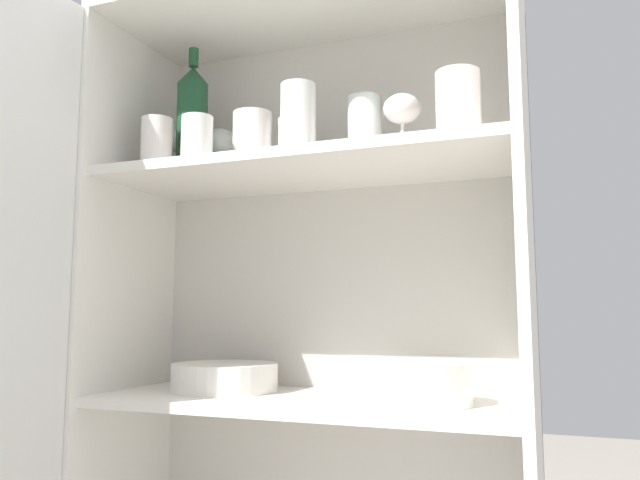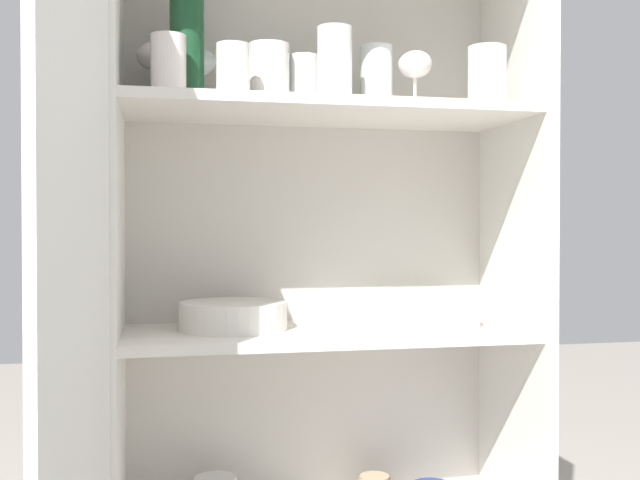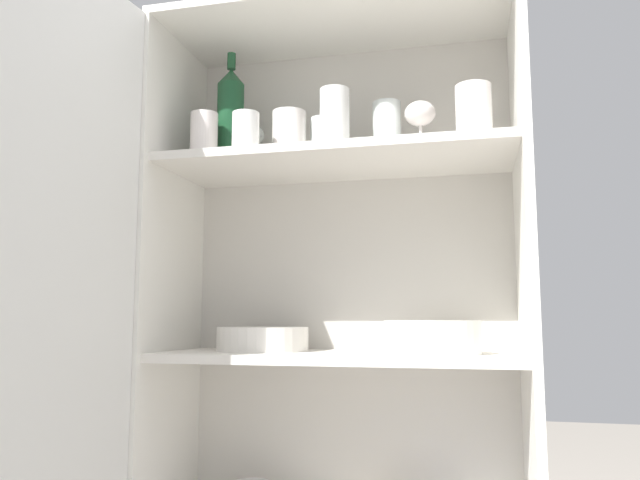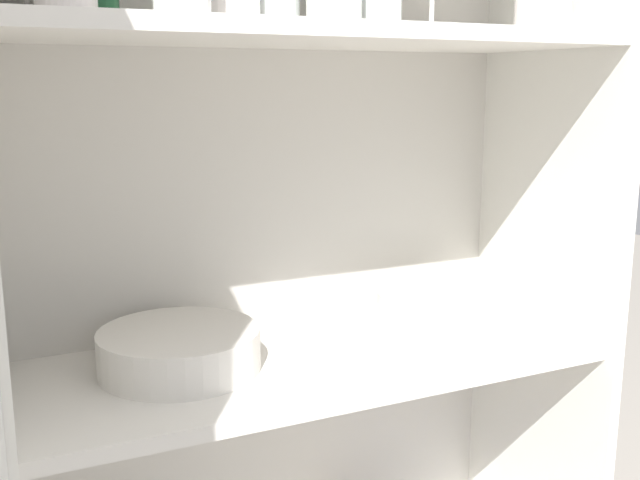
{
  "view_description": "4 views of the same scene",
  "coord_description": "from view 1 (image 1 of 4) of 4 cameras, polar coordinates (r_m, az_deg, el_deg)",
  "views": [
    {
      "loc": [
        0.46,
        -0.97,
        0.86
      ],
      "look_at": [
        0.04,
        0.14,
        1.01
      ],
      "focal_mm": 35.0,
      "sensor_mm": 36.0,
      "label": 1
    },
    {
      "loc": [
        -0.33,
        -1.33,
        0.91
      ],
      "look_at": [
        -0.01,
        0.16,
        0.89
      ],
      "focal_mm": 42.0,
      "sensor_mm": 36.0,
      "label": 2
    },
    {
      "loc": [
        0.29,
        -1.24,
        0.78
      ],
      "look_at": [
        -0.04,
        0.17,
        0.97
      ],
      "focal_mm": 35.0,
      "sensor_mm": 36.0,
      "label": 3
    },
    {
      "loc": [
        -0.42,
        -0.76,
        1.09
      ],
      "look_at": [
        0.02,
        0.18,
        0.87
      ],
      "focal_mm": 42.0,
      "sensor_mm": 36.0,
      "label": 4
    }
  ],
  "objects": [
    {
      "name": "tumbler_glass_5",
      "position": [
        1.22,
        -2.03,
        10.74
      ],
      "size": [
        0.07,
        0.07,
        0.15
      ],
      "color": "white",
      "rests_on": "shelf_board_upper"
    },
    {
      "name": "cupboard_side_left",
      "position": [
        1.42,
        -17.29,
        -11.47
      ],
      "size": [
        0.02,
        0.35,
        1.48
      ],
      "primitive_type": "cube",
      "color": "white",
      "rests_on": "ground_plane"
    },
    {
      "name": "tumbler_glass_6",
      "position": [
        1.3,
        -2.46,
        8.68
      ],
      "size": [
        0.07,
        0.07,
        0.11
      ],
      "color": "white",
      "rests_on": "shelf_board_upper"
    },
    {
      "name": "mixing_bowl_large",
      "position": [
        1.32,
        -8.7,
        -12.17
      ],
      "size": [
        0.22,
        0.22,
        0.06
      ],
      "color": "silver",
      "rests_on": "shelf_board_middle"
    },
    {
      "name": "wine_glass_0",
      "position": [
        1.23,
        7.52,
        11.37
      ],
      "size": [
        0.07,
        0.07,
        0.13
      ],
      "color": "silver",
      "rests_on": "shelf_board_upper"
    },
    {
      "name": "cupboard_side_right",
      "position": [
        1.13,
        18.82,
        -12.69
      ],
      "size": [
        0.02,
        0.35,
        1.48
      ],
      "primitive_type": "cube",
      "color": "white",
      "rests_on": "ground_plane"
    },
    {
      "name": "plate_stack_white",
      "position": [
        1.14,
        8.43,
        -12.8
      ],
      "size": [
        0.21,
        0.21,
        0.07
      ],
      "color": "silver",
      "rests_on": "shelf_board_middle"
    },
    {
      "name": "tumbler_glass_1",
      "position": [
        1.26,
        4.1,
        9.93
      ],
      "size": [
        0.07,
        0.07,
        0.14
      ],
      "color": "white",
      "rests_on": "shelf_board_upper"
    },
    {
      "name": "tumbler_glass_3",
      "position": [
        1.36,
        -14.72,
        8.34
      ],
      "size": [
        0.07,
        0.07,
        0.11
      ],
      "color": "silver",
      "rests_on": "shelf_board_upper"
    },
    {
      "name": "tumbler_glass_2",
      "position": [
        1.27,
        -11.18,
        8.91
      ],
      "size": [
        0.06,
        0.06,
        0.1
      ],
      "color": "white",
      "rests_on": "shelf_board_upper"
    },
    {
      "name": "cupboard_back_panel",
      "position": [
        1.37,
        1.22,
        -11.96
      ],
      "size": [
        0.84,
        0.02,
        1.48
      ],
      "primitive_type": "cube",
      "color": "silver",
      "rests_on": "ground_plane"
    },
    {
      "name": "tumbler_glass_4",
      "position": [
        1.11,
        12.52,
        11.88
      ],
      "size": [
        0.08,
        0.08,
        0.12
      ],
      "color": "silver",
      "rests_on": "shelf_board_upper"
    },
    {
      "name": "wine_glass_1",
      "position": [
        1.5,
        -12.48,
        8.5
      ],
      "size": [
        0.07,
        0.07,
        0.13
      ],
      "color": "silver",
      "rests_on": "shelf_board_upper"
    },
    {
      "name": "tumbler_glass_0",
      "position": [
        1.31,
        -6.21,
        8.92
      ],
      "size": [
        0.08,
        0.08,
        0.12
      ],
      "color": "silver",
      "rests_on": "shelf_board_upper"
    },
    {
      "name": "wine_bottle",
      "position": [
        1.42,
        -11.62,
        10.62
      ],
      "size": [
        0.07,
        0.07,
        0.3
      ],
      "color": "#194728",
      "rests_on": "shelf_board_upper"
    },
    {
      "name": "wine_glass_2",
      "position": [
        1.46,
        -9.16,
        8.7
      ],
      "size": [
        0.07,
        0.07,
        0.13
      ],
      "color": "white",
      "rests_on": "shelf_board_upper"
    },
    {
      "name": "shelf_board_middle",
      "position": [
        1.22,
        -1.43,
        -14.61
      ],
      "size": [
        0.81,
        0.31,
        0.02
      ],
      "primitive_type": "cube",
      "color": "silver"
    },
    {
      "name": "shelf_board_upper",
      "position": [
        1.24,
        -1.37,
        6.36
      ],
      "size": [
        0.81,
        0.31,
        0.02
      ],
      "primitive_type": "cube",
      "color": "silver"
    },
    {
      "name": "cupboard_top_panel",
      "position": [
        1.37,
        -1.33,
        20.52
      ],
      "size": [
        0.84,
        0.35,
        0.02
      ],
      "primitive_type": "cube",
      "color": "white",
      "rests_on": "cupboard_side_left"
    }
  ]
}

